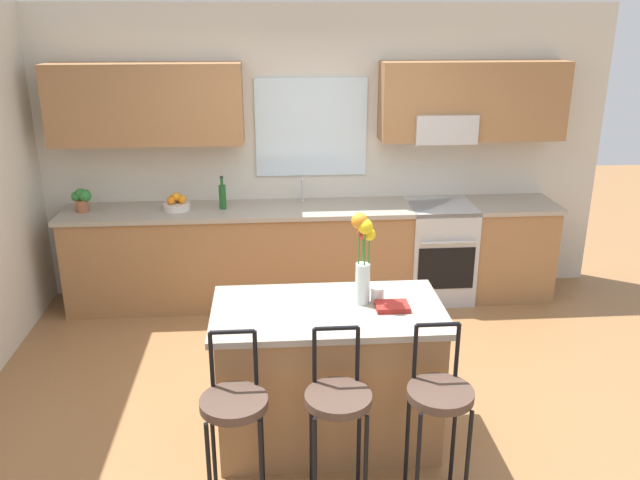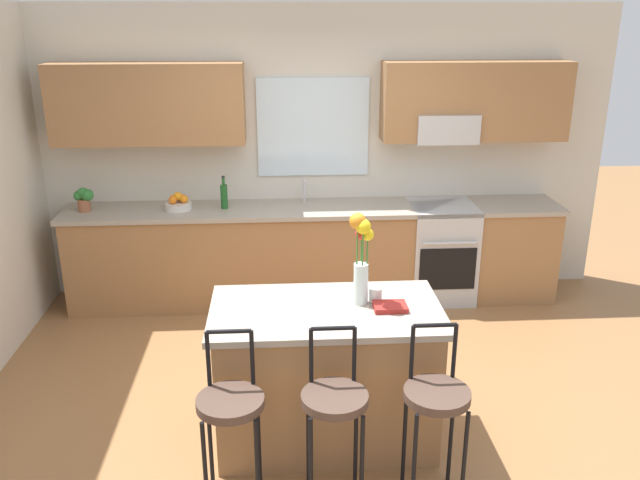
# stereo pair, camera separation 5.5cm
# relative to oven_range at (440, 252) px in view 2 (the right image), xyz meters

# --- Properties ---
(ground_plane) EXTENTS (14.00, 14.00, 0.00)m
(ground_plane) POSITION_rel_oven_range_xyz_m (-1.19, -1.68, -0.46)
(ground_plane) COLOR olive
(back_wall_assembly) EXTENTS (5.60, 0.50, 2.70)m
(back_wall_assembly) POSITION_rel_oven_range_xyz_m (-1.17, 0.31, 1.05)
(back_wall_assembly) COLOR beige
(back_wall_assembly) RESTS_ON ground
(counter_run) EXTENTS (4.56, 0.64, 0.92)m
(counter_run) POSITION_rel_oven_range_xyz_m (-1.19, 0.02, 0.01)
(counter_run) COLOR #996B42
(counter_run) RESTS_ON ground
(sink_faucet) EXTENTS (0.02, 0.13, 0.23)m
(sink_faucet) POSITION_rel_oven_range_xyz_m (-1.28, 0.17, 0.60)
(sink_faucet) COLOR #B7BABC
(sink_faucet) RESTS_ON counter_run
(oven_range) EXTENTS (0.60, 0.64, 0.92)m
(oven_range) POSITION_rel_oven_range_xyz_m (0.00, 0.00, 0.00)
(oven_range) COLOR #B7BABC
(oven_range) RESTS_ON ground
(kitchen_island) EXTENTS (1.41, 0.79, 0.92)m
(kitchen_island) POSITION_rel_oven_range_xyz_m (-1.25, -2.15, 0.00)
(kitchen_island) COLOR #996B42
(kitchen_island) RESTS_ON ground
(bar_stool_near) EXTENTS (0.36, 0.36, 1.04)m
(bar_stool_near) POSITION_rel_oven_range_xyz_m (-1.80, -2.75, 0.18)
(bar_stool_near) COLOR black
(bar_stool_near) RESTS_ON ground
(bar_stool_middle) EXTENTS (0.36, 0.36, 1.04)m
(bar_stool_middle) POSITION_rel_oven_range_xyz_m (-1.25, -2.75, 0.18)
(bar_stool_middle) COLOR black
(bar_stool_middle) RESTS_ON ground
(bar_stool_far) EXTENTS (0.36, 0.36, 1.04)m
(bar_stool_far) POSITION_rel_oven_range_xyz_m (-0.70, -2.75, 0.18)
(bar_stool_far) COLOR black
(bar_stool_far) RESTS_ON ground
(flower_vase) EXTENTS (0.15, 0.15, 0.58)m
(flower_vase) POSITION_rel_oven_range_xyz_m (-1.03, -2.08, 0.79)
(flower_vase) COLOR silver
(flower_vase) RESTS_ON kitchen_island
(mug_ceramic) EXTENTS (0.08, 0.08, 0.09)m
(mug_ceramic) POSITION_rel_oven_range_xyz_m (-0.94, -2.07, 0.51)
(mug_ceramic) COLOR silver
(mug_ceramic) RESTS_ON kitchen_island
(cookbook) EXTENTS (0.20, 0.15, 0.03)m
(cookbook) POSITION_rel_oven_range_xyz_m (-0.86, -2.18, 0.48)
(cookbook) COLOR maroon
(cookbook) RESTS_ON kitchen_island
(fruit_bowl_oranges) EXTENTS (0.24, 0.24, 0.16)m
(fruit_bowl_oranges) POSITION_rel_oven_range_xyz_m (-2.43, 0.03, 0.52)
(fruit_bowl_oranges) COLOR silver
(fruit_bowl_oranges) RESTS_ON counter_run
(bottle_olive_oil) EXTENTS (0.06, 0.06, 0.30)m
(bottle_olive_oil) POSITION_rel_oven_range_xyz_m (-2.02, 0.02, 0.58)
(bottle_olive_oil) COLOR #1E5923
(bottle_olive_oil) RESTS_ON counter_run
(potted_plant_small) EXTENTS (0.18, 0.12, 0.22)m
(potted_plant_small) POSITION_rel_oven_range_xyz_m (-3.26, 0.02, 0.58)
(potted_plant_small) COLOR #9E5B3D
(potted_plant_small) RESTS_ON counter_run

